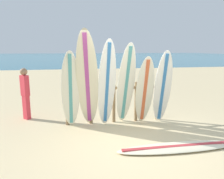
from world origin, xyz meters
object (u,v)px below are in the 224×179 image
beachgoer_standing (25,92)px  small_boat_offshore (69,60)px  surfboard_leaning_left (87,81)px  surfboard_leaning_center_right (145,91)px  surfboard_leaning_right (163,88)px  surfboard_rack (114,99)px  surfboard_lying_on_sand (179,147)px  surfboard_leaning_far_left (70,90)px  surfboard_leaning_center (126,85)px  surfboard_leaning_center_left (107,84)px

beachgoer_standing → small_boat_offshore: beachgoer_standing is taller
surfboard_leaning_left → surfboard_leaning_center_right: surfboard_leaning_left is taller
surfboard_leaning_left → surfboard_leaning_right: bearing=-1.2°
surfboard_rack → surfboard_leaning_left: size_ratio=1.06×
surfboard_lying_on_sand → beachgoer_standing: bearing=143.8°
surfboard_rack → surfboard_leaning_far_left: bearing=-166.7°
surfboard_leaning_center → surfboard_leaning_right: (0.98, -0.18, -0.10)m
surfboard_leaning_far_left → surfboard_leaning_center_right: (1.96, -0.12, -0.07)m
surfboard_leaning_far_left → surfboard_leaning_right: 2.47m
surfboard_leaning_center → surfboard_leaning_right: 1.00m
surfboard_rack → small_boat_offshore: 29.57m
beachgoer_standing → surfboard_leaning_right: bearing=-17.1°
surfboard_leaning_far_left → beachgoer_standing: size_ratio=1.34×
surfboard_leaning_left → small_boat_offshore: size_ratio=1.18×
surfboard_leaning_left → surfboard_leaning_center_left: bearing=2.8°
surfboard_leaning_center_left → surfboard_leaning_center: size_ratio=1.04×
surfboard_leaning_far_left → beachgoer_standing: 1.68m
surfboard_rack → surfboard_lying_on_sand: bearing=-61.0°
surfboard_lying_on_sand → surfboard_leaning_right: bearing=81.7°
beachgoer_standing → small_boat_offshore: 28.80m
small_boat_offshore → surfboard_lying_on_sand: bearing=-84.8°
surfboard_rack → surfboard_leaning_center_right: surfboard_leaning_center_right is taller
surfboard_lying_on_sand → beachgoer_standing: beachgoer_standing is taller
surfboard_leaning_far_left → surfboard_leaning_center_left: bearing=-5.5°
surfboard_leaning_far_left → beachgoer_standing: bearing=142.9°
small_boat_offshore → surfboard_leaning_left: bearing=-88.1°
surfboard_leaning_right → small_boat_offshore: 30.12m
surfboard_leaning_center_left → small_boat_offshore: size_ratio=1.08×
surfboard_rack → beachgoer_standing: bearing=164.0°
surfboard_leaning_center → surfboard_lying_on_sand: (0.77, -1.64, -1.09)m
surfboard_leaning_left → small_boat_offshore: 29.94m
surfboard_leaning_center → beachgoer_standing: bearing=160.8°
surfboard_rack → surfboard_lying_on_sand: surfboard_rack is taller
surfboard_rack → surfboard_leaning_center_right: (0.77, -0.41, 0.27)m
surfboard_leaning_center_left → surfboard_leaning_right: surfboard_leaning_center_left is taller
surfboard_leaning_far_left → surfboard_leaning_center_right: bearing=-3.6°
surfboard_leaning_left → small_boat_offshore: surfboard_leaning_left is taller
surfboard_leaning_center_left → surfboard_lying_on_sand: (1.31, -1.52, -1.14)m
surfboard_rack → surfboard_leaning_left: 1.04m
surfboard_lying_on_sand → surfboard_leaning_center: bearing=115.0°
surfboard_leaning_center_left → surfboard_leaning_center_right: (1.02, -0.03, -0.21)m
surfboard_leaning_right → small_boat_offshore: bearing=95.8°
surfboard_leaning_center → beachgoer_standing: surfboard_leaning_center is taller
surfboard_leaning_left → surfboard_leaning_center: (1.05, 0.14, -0.15)m
surfboard_leaning_left → surfboard_leaning_center_right: 1.56m
surfboard_leaning_right → surfboard_leaning_left: bearing=178.8°
surfboard_leaning_center_right → surfboard_lying_on_sand: 1.77m
surfboard_leaning_center_left → surfboard_leaning_center_right: 1.05m
surfboard_leaning_far_left → surfboard_leaning_center_left: surfboard_leaning_center_left is taller
surfboard_leaning_left → surfboard_leaning_center_left: size_ratio=1.10×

